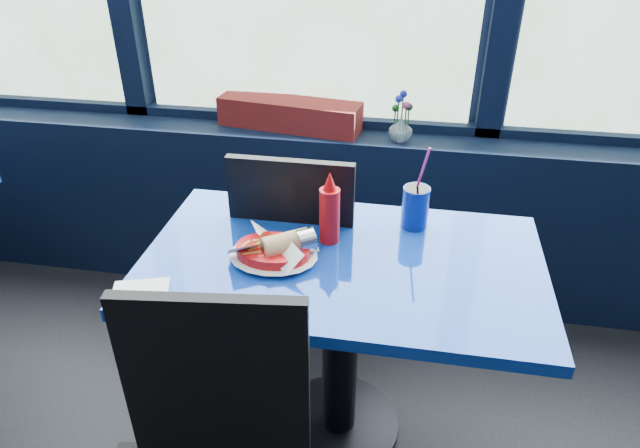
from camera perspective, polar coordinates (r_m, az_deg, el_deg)
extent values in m
cube|color=black|center=(2.67, -1.66, 1.47)|extent=(5.00, 0.26, 0.80)
cube|color=black|center=(2.57, -1.44, 10.31)|extent=(4.80, 0.08, 0.06)
cylinder|color=black|center=(2.22, 1.83, -19.25)|extent=(0.44, 0.44, 0.03)
cylinder|color=black|center=(1.98, 1.99, -13.25)|extent=(0.12, 0.12, 0.68)
cube|color=navy|center=(1.73, 2.22, -3.99)|extent=(1.20, 0.70, 0.04)
cube|color=black|center=(1.37, -10.37, -15.32)|extent=(0.43, 0.08, 0.49)
cube|color=black|center=(2.23, -1.51, -3.11)|extent=(0.44, 0.44, 0.04)
cube|color=black|center=(1.92, -2.87, -0.12)|extent=(0.42, 0.03, 0.48)
cylinder|color=black|center=(2.50, 3.65, -5.76)|extent=(0.03, 0.03, 0.45)
cylinder|color=black|center=(2.21, 2.52, -11.54)|extent=(0.03, 0.03, 0.45)
cylinder|color=black|center=(2.56, -4.78, -4.90)|extent=(0.03, 0.03, 0.45)
cylinder|color=black|center=(2.28, -7.06, -10.39)|extent=(0.03, 0.03, 0.45)
cube|color=maroon|center=(2.50, -3.06, 10.94)|extent=(0.63, 0.24, 0.12)
imported|color=silver|center=(2.39, 8.07, 9.36)|extent=(0.10, 0.11, 0.10)
cylinder|color=#1E5919|center=(2.38, 7.73, 10.10)|extent=(0.01, 0.01, 0.16)
sphere|color=#212DC1|center=(2.34, 7.90, 12.29)|extent=(0.03, 0.03, 0.03)
cylinder|color=#1E5919|center=(2.37, 8.49, 9.69)|extent=(0.01, 0.01, 0.14)
sphere|color=#DF417D|center=(2.34, 8.65, 11.63)|extent=(0.03, 0.03, 0.03)
cylinder|color=#1E5919|center=(2.39, 8.16, 10.38)|extent=(0.01, 0.01, 0.18)
sphere|color=#212DC1|center=(2.35, 8.35, 12.75)|extent=(0.03, 0.03, 0.03)
cylinder|color=#1E5919|center=(2.40, 7.45, 9.73)|extent=(0.01, 0.01, 0.12)
sphere|color=#1E5919|center=(2.37, 7.57, 11.40)|extent=(0.03, 0.03, 0.03)
cylinder|color=#1E5919|center=(2.39, 8.76, 9.69)|extent=(0.01, 0.01, 0.13)
sphere|color=#1E5919|center=(2.36, 8.91, 11.49)|extent=(0.03, 0.03, 0.03)
cylinder|color=red|center=(1.71, -4.70, -2.86)|extent=(0.26, 0.26, 0.04)
cylinder|color=white|center=(1.71, -4.69, -3.12)|extent=(0.25, 0.25, 0.00)
cylinder|color=silver|center=(1.70, -1.51, -1.76)|extent=(0.08, 0.09, 0.07)
sphere|color=brown|center=(1.68, -5.15, -2.16)|extent=(0.05, 0.05, 0.05)
cylinder|color=red|center=(1.68, -5.41, -1.44)|extent=(0.05, 0.05, 0.01)
cylinder|color=red|center=(1.75, 0.95, 0.85)|extent=(0.06, 0.06, 0.18)
cone|color=red|center=(1.70, 0.99, 4.32)|extent=(0.04, 0.04, 0.06)
cylinder|color=navy|center=(1.87, 9.50, 1.67)|extent=(0.09, 0.09, 0.14)
cylinder|color=black|center=(1.83, 9.68, 3.47)|extent=(0.08, 0.08, 0.01)
cylinder|color=#F5338C|center=(1.80, 10.16, 5.11)|extent=(0.04, 0.06, 0.19)
cube|color=white|center=(1.64, -17.62, -6.91)|extent=(0.19, 0.19, 0.00)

